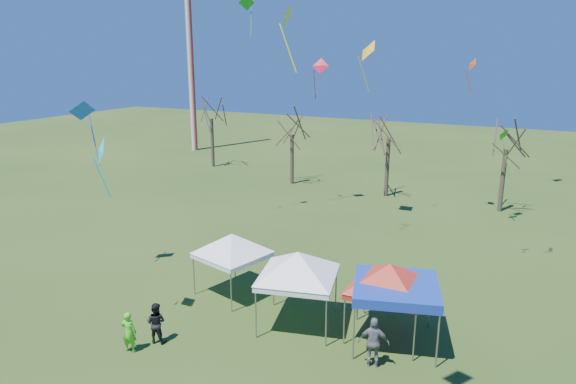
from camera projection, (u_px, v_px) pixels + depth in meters
name	position (u px, v px, depth m)	size (l,w,h in m)	color
ground	(259.00, 366.00, 18.46)	(140.00, 140.00, 0.00)	#254215
radio_mast	(190.00, 38.00, 56.64)	(0.70, 0.70, 25.00)	silver
tree_0	(211.00, 101.00, 49.41)	(3.83, 3.83, 8.44)	#3D2D21
tree_1	(292.00, 116.00, 42.88)	(3.42, 3.42, 7.54)	#3D2D21
tree_2	(390.00, 116.00, 38.89)	(3.71, 3.71, 8.18)	#3D2D21
tree_3	(509.00, 126.00, 35.03)	(3.59, 3.59, 7.91)	#3D2D21
tent_white_west	(232.00, 238.00, 23.35)	(3.73, 3.73, 3.41)	gray
tent_white_mid	(298.00, 257.00, 20.51)	(4.08, 4.08, 3.70)	gray
tent_red	(390.00, 269.00, 19.70)	(4.04, 4.04, 3.56)	gray
tent_blue	(396.00, 288.00, 19.40)	(3.91, 3.91, 2.48)	gray
person_grey	(374.00, 342.00, 18.20)	(1.11, 0.46, 1.90)	slate
person_green	(129.00, 332.00, 19.16)	(0.59, 0.39, 1.62)	#47D922
person_dark	(156.00, 323.00, 19.79)	(0.80, 0.62, 1.64)	black
kite_22	(504.00, 136.00, 32.02)	(1.08, 1.15, 3.04)	#29A118
kite_27	(287.00, 17.00, 18.03)	(0.75, 1.07, 2.45)	yellow
kite_14	(82.00, 111.00, 24.02)	(1.31, 1.49, 3.21)	blue
kite_2	(247.00, 3.00, 37.39)	(1.35, 1.04, 2.99)	green
kite_19	(472.00, 65.00, 32.87)	(0.85, 0.96, 2.31)	red
kite_1	(100.00, 151.00, 19.12)	(1.07, 0.92, 2.42)	#0DCFD0
kite_13	(320.00, 66.00, 35.08)	(1.20, 0.86, 2.86)	red
kite_11	(368.00, 50.00, 31.13)	(1.72, 1.71, 3.23)	yellow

